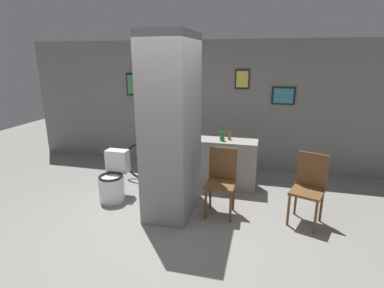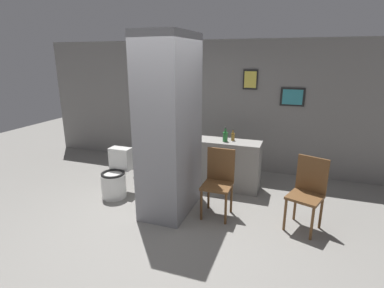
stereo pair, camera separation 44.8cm
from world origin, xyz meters
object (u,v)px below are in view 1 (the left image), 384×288
at_px(chair_near_pillar, 221,178).
at_px(chair_by_doorway, 309,185).
at_px(bicycle, 167,163).
at_px(toilet, 113,180).
at_px(bottle_tall, 222,135).

height_order(chair_near_pillar, chair_by_doorway, same).
bearing_deg(bicycle, chair_by_doorway, -19.57).
relative_size(chair_by_doorway, bicycle, 0.59).
height_order(toilet, chair_near_pillar, chair_near_pillar).
xyz_separation_m(toilet, chair_near_pillar, (1.79, -0.02, 0.23)).
relative_size(chair_by_doorway, bottle_tall, 3.83).
relative_size(chair_near_pillar, bottle_tall, 3.83).
bearing_deg(chair_by_doorway, bottle_tall, 166.98).
bearing_deg(bicycle, bottle_tall, 1.92).
height_order(toilet, bicycle, bicycle).
bearing_deg(bottle_tall, chair_near_pillar, -81.61).
bearing_deg(bicycle, toilet, -126.10).
height_order(chair_near_pillar, bottle_tall, bottle_tall).
xyz_separation_m(chair_by_doorway, bottle_tall, (-1.36, 0.88, 0.41)).
bearing_deg(toilet, chair_near_pillar, -0.74).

